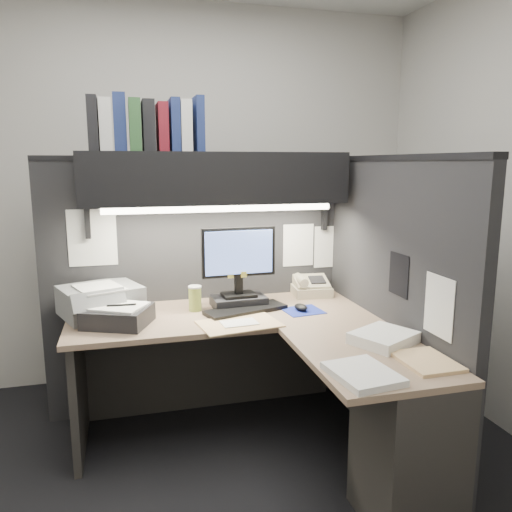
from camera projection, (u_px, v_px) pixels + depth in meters
name	position (u px, v px, depth m)	size (l,w,h in m)	color
floor	(223.00, 487.00, 2.48)	(3.50, 3.50, 0.00)	black
wall_back	(181.00, 196.00, 3.65)	(3.50, 0.04, 2.70)	beige
wall_front	(392.00, 312.00, 0.80)	(3.50, 0.04, 2.70)	beige
partition_back	(198.00, 287.00, 3.22)	(1.90, 0.06, 1.60)	black
partition_right	(389.00, 308.00, 2.75)	(0.06, 1.50, 1.60)	black
desk	(305.00, 395.00, 2.50)	(1.70, 1.53, 0.73)	#94735E
overhead_shelf	(216.00, 178.00, 2.95)	(1.55, 0.34, 0.30)	black
task_light_tube	(221.00, 209.00, 2.84)	(0.04, 0.04, 1.32)	white
monitor	(239.00, 275.00, 2.99)	(0.45, 0.21, 0.48)	black
keyboard	(246.00, 310.00, 2.92)	(0.49, 0.16, 0.02)	black
mousepad	(303.00, 311.00, 2.93)	(0.22, 0.20, 0.00)	navy
mouse	(301.00, 307.00, 2.93)	(0.06, 0.10, 0.04)	black
telephone	(311.00, 287.00, 3.30)	(0.24, 0.25, 0.10)	#C1B794
coffee_cup	(195.00, 299.00, 2.93)	(0.07, 0.07, 0.14)	#B6B349
printer	(101.00, 300.00, 2.85)	(0.41, 0.35, 0.17)	gray
notebook_stack	(118.00, 316.00, 2.67)	(0.32, 0.27, 0.10)	black
open_folder	(239.00, 324.00, 2.69)	(0.42, 0.28, 0.01)	tan
paper_stack_a	(384.00, 338.00, 2.41)	(0.28, 0.24, 0.05)	white
paper_stack_b	(363.00, 374.00, 2.02)	(0.23, 0.29, 0.03)	white
manila_stack	(426.00, 361.00, 2.17)	(0.22, 0.28, 0.02)	tan
binder_row	(145.00, 126.00, 2.80)	(0.63, 0.25, 0.31)	black
pinned_papers	(273.00, 255.00, 2.92)	(1.76, 1.31, 0.51)	white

